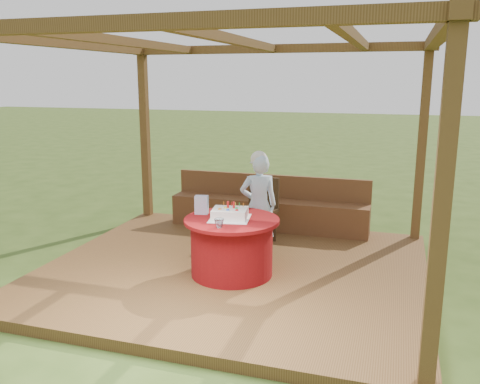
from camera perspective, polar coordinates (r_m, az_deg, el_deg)
name	(u,v)px	position (r m, az deg, el deg)	size (l,w,h in m)	color
ground	(234,276)	(6.29, -0.69, -9.40)	(60.00, 60.00, 0.00)	#324A18
deck	(234,271)	(6.27, -0.69, -8.89)	(4.50, 4.00, 0.12)	brown
pergola	(233,74)	(5.83, -0.75, 13.08)	(4.50, 4.00, 2.72)	brown
bench	(269,211)	(7.74, 3.25, -2.16)	(3.00, 0.42, 0.80)	brown
table	(232,246)	(5.91, -0.93, -6.10)	(1.09, 1.09, 0.67)	maroon
chair	(260,206)	(7.03, 2.27, -1.64)	(0.51, 0.51, 0.90)	#322110
elderly_woman	(259,203)	(6.48, 2.09, -1.29)	(0.57, 0.49, 1.36)	#A8D6FA
birthday_cake	(230,214)	(5.79, -1.15, -2.45)	(0.51, 0.51, 0.19)	white
gift_bag	(202,205)	(6.01, -4.34, -1.44)	(0.15, 0.10, 0.22)	#CD85B4
drinking_glass	(219,223)	(5.46, -2.35, -3.51)	(0.10, 0.10, 0.10)	white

